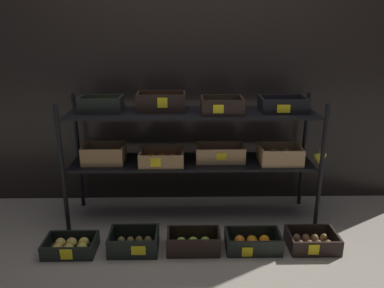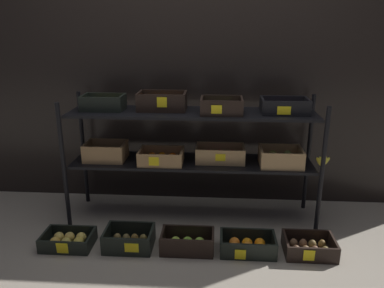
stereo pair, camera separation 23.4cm
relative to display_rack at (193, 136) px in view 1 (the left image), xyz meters
The scene contains 8 objects.
ground_plane 0.68m from the display_rack, 141.27° to the left, with size 10.00×10.00×0.00m, color gray.
storefront_wall 0.49m from the display_rack, 90.74° to the left, with size 4.27×0.12×1.88m, color black.
display_rack is the anchor object (origin of this frame).
crate_ground_apple_gold 1.17m from the display_rack, 150.21° to the right, with size 0.35×0.24×0.10m.
crate_ground_kiwi 0.89m from the display_rack, 131.41° to the right, with size 0.34×0.25×0.14m.
crate_ground_apple_green 0.79m from the display_rack, 90.29° to the right, with size 0.36×0.20×0.14m.
crate_ground_orange 0.89m from the display_rack, 49.19° to the right, with size 0.38×0.23×0.12m.
crate_ground_rightmost_kiwi 1.14m from the display_rack, 29.15° to the right, with size 0.34×0.25×0.11m.
Camera 1 is at (-0.05, -2.76, 1.51)m, focal length 35.58 mm.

